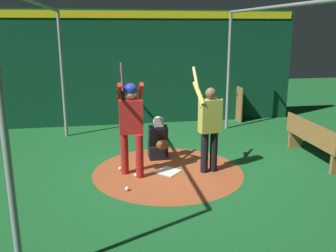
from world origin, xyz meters
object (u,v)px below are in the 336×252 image
baseball_0 (136,175)px  baseball_2 (120,169)px  visitor (210,124)px  bat_rack (239,105)px  batter (131,120)px  home_plate (168,171)px  catcher (158,142)px  bench (313,139)px  baseball_1 (127,189)px

baseball_0 → baseball_2: size_ratio=1.00×
baseball_0 → visitor: bearing=92.2°
bat_rack → baseball_2: 5.25m
batter → visitor: 1.52m
home_plate → baseball_0: 0.68m
visitor → bat_rack: 4.47m
home_plate → visitor: visitor is taller
visitor → baseball_2: (-0.34, -1.74, -0.94)m
baseball_0 → catcher: bearing=149.2°
batter → baseball_2: 1.12m
bench → baseball_0: size_ratio=26.26×
catcher → baseball_1: catcher is taller
bat_rack → baseball_0: size_ratio=14.20×
bench → baseball_0: bearing=-84.9°
bench → home_plate: bearing=-86.7°
visitor → bat_rack: visitor is taller
batter → baseball_1: bearing=-11.8°
bat_rack → bench: (3.63, 0.34, -0.04)m
visitor → baseball_0: (0.06, -1.46, -0.94)m
baseball_0 → baseball_1: size_ratio=1.00×
bat_rack → baseball_0: (3.98, -3.54, -0.45)m
bench → visitor: bearing=-83.2°
catcher → bench: size_ratio=0.49×
catcher → visitor: (0.93, 0.87, 0.61)m
home_plate → baseball_0: size_ratio=5.68×
bat_rack → bench: bearing=5.3°
visitor → bat_rack: bearing=142.7°
catcher → visitor: size_ratio=0.46×
catcher → baseball_0: 1.19m
visitor → home_plate: bearing=-106.8°
visitor → baseball_2: size_ratio=27.83×
home_plate → bat_rack: size_ratio=0.40×
visitor → bench: 2.49m
bench → baseball_1: bench is taller
batter → baseball_1: batter is taller
home_plate → visitor: 1.26m
home_plate → batter: bearing=-86.8°
catcher → visitor: bearing=43.2°
home_plate → baseball_1: baseball_1 is taller
batter → baseball_1: (0.72, -0.15, -1.06)m
catcher → baseball_2: catcher is taller
catcher → bat_rack: (-2.99, 2.95, 0.12)m
batter → home_plate: bearing=93.2°
baseball_0 → bat_rack: bearing=138.3°
home_plate → bench: bearing=93.3°
batter → bench: (-0.23, 3.94, -0.65)m
batter → bench: batter is taller
batter → bench: bearing=93.3°
bench → catcher: bearing=-100.9°
visitor → baseball_0: bearing=-97.1°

